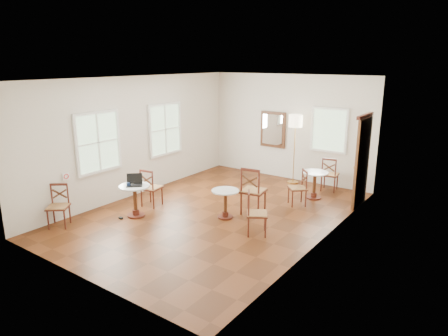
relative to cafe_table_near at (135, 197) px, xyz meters
name	(u,v)px	position (x,y,z in m)	size (l,w,h in m)	color
ground	(216,213)	(1.35, 1.18, -0.44)	(7.00, 7.00, 0.00)	#56270E
room_shell	(221,129)	(1.29, 1.46, 1.45)	(5.02, 7.02, 3.01)	silver
cafe_table_near	(135,197)	(0.00, 0.00, 0.00)	(0.67, 0.67, 0.71)	#4F1F13
cafe_table_mid	(225,201)	(1.67, 1.09, -0.05)	(0.60, 0.60, 0.64)	#4F1F13
cafe_table_back	(314,182)	(2.73, 3.44, -0.01)	(0.65, 0.65, 0.69)	#4F1F13
chair_near_a	(151,188)	(-0.19, 0.67, 0.02)	(0.48, 0.48, 0.92)	#4F1F13
chair_near_b	(58,206)	(-0.88, -1.30, 0.00)	(0.58, 0.58, 0.89)	#4F1F13
chair_mid_a	(253,191)	(2.03, 1.65, 0.10)	(0.58, 0.58, 1.09)	#4F1F13
chair_mid_b	(256,213)	(2.66, 0.74, 0.00)	(0.56, 0.56, 0.89)	#4F1F13
chair_back_a	(330,174)	(2.81, 4.25, 0.01)	(0.48, 0.48, 0.91)	#4F1F13
chair_back_b	(298,188)	(2.62, 2.77, -0.01)	(0.56, 0.56, 0.86)	#4F1F13
floor_lamp	(295,126)	(1.72, 4.33, 1.19)	(0.38, 0.38, 1.93)	#BF8C3F
laptop	(134,182)	(-0.03, 0.03, 0.33)	(0.44, 0.43, 0.24)	black
mouse	(133,182)	(-0.18, 0.12, 0.29)	(0.09, 0.06, 0.03)	black
navy_mug	(128,185)	(-0.05, -0.12, 0.32)	(0.11, 0.07, 0.09)	#101B35
water_glass	(132,184)	(0.01, -0.06, 0.33)	(0.06, 0.06, 0.11)	white
power_adapter	(121,218)	(-0.15, -0.31, -0.42)	(0.09, 0.05, 0.04)	black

